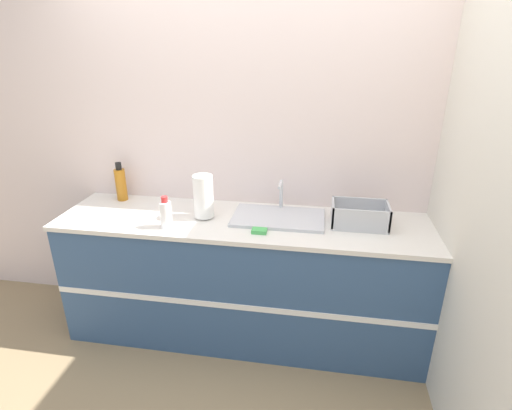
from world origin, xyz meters
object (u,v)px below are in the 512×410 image
object	(u,v)px
sink	(278,216)
bottle_white_spray	(166,214)
bottle_amber	(121,184)
paper_towel_roll	(203,197)
dish_rack	(359,217)

from	to	relation	value
sink	bottle_white_spray	size ratio (longest dim) A/B	2.89
bottle_amber	bottle_white_spray	bearing A→B (deg)	-38.81
sink	bottle_white_spray	distance (m)	0.71
sink	bottle_amber	distance (m)	1.17
paper_towel_roll	bottle_white_spray	bearing A→B (deg)	-135.69
bottle_amber	paper_towel_roll	bearing A→B (deg)	-17.19
sink	dish_rack	distance (m)	0.51
dish_rack	bottle_amber	xyz separation A→B (m)	(-1.66, 0.17, 0.07)
paper_towel_roll	bottle_amber	size ratio (longest dim) A/B	1.03
paper_towel_roll	bottle_amber	bearing A→B (deg)	162.81
sink	bottle_white_spray	xyz separation A→B (m)	(-0.67, -0.24, 0.07)
sink	paper_towel_roll	distance (m)	0.50
bottle_white_spray	bottle_amber	bearing A→B (deg)	141.19
sink	paper_towel_roll	bearing A→B (deg)	-173.15
dish_rack	bottle_white_spray	distance (m)	1.20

